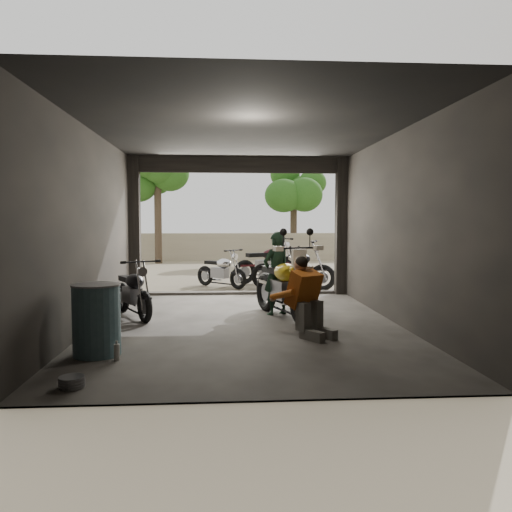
{
  "coord_description": "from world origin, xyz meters",
  "views": [
    {
      "loc": [
        -0.4,
        -8.13,
        1.73
      ],
      "look_at": [
        0.2,
        0.6,
        1.12
      ],
      "focal_mm": 35.0,
      "sensor_mm": 36.0,
      "label": 1
    }
  ],
  "objects": [
    {
      "name": "ground",
      "position": [
        0.0,
        0.0,
        0.0
      ],
      "size": [
        80.0,
        80.0,
        0.0
      ],
      "primitive_type": "plane",
      "color": "#7A6D56",
      "rests_on": "ground"
    },
    {
      "name": "boundary_wall",
      "position": [
        0.0,
        14.0,
        0.6
      ],
      "size": [
        18.0,
        0.3,
        1.2
      ],
      "primitive_type": "cube",
      "color": "gray",
      "rests_on": "ground"
    },
    {
      "name": "left_bike",
      "position": [
        -2.0,
        0.88,
        0.53
      ],
      "size": [
        1.3,
        1.69,
        1.06
      ],
      "primitive_type": null,
      "rotation": [
        0.0,
        0.0,
        0.48
      ],
      "color": "black",
      "rests_on": "ground"
    },
    {
      "name": "mechanic",
      "position": [
        0.88,
        -0.93,
        0.58
      ],
      "size": [
        0.94,
        1.0,
        1.16
      ],
      "primitive_type": null,
      "rotation": [
        0.0,
        0.0,
        0.58
      ],
      "color": "#AC5517",
      "rests_on": "ground"
    },
    {
      "name": "tree_left",
      "position": [
        -3.0,
        12.5,
        3.99
      ],
      "size": [
        2.2,
        2.2,
        5.6
      ],
      "color": "#382B1E",
      "rests_on": "ground"
    },
    {
      "name": "sign_post",
      "position": [
        3.5,
        2.58,
        1.77
      ],
      "size": [
        0.87,
        0.08,
        2.6
      ],
      "rotation": [
        0.0,
        0.0,
        0.36
      ],
      "color": "black",
      "rests_on": "ground"
    },
    {
      "name": "garage",
      "position": [
        0.0,
        0.55,
        1.28
      ],
      "size": [
        7.0,
        7.13,
        3.2
      ],
      "color": "#2D2B28",
      "rests_on": "ground"
    },
    {
      "name": "main_bike",
      "position": [
        0.66,
        0.56,
        0.67
      ],
      "size": [
        1.4,
        2.16,
        1.33
      ],
      "primitive_type": null,
      "rotation": [
        0.0,
        0.0,
        0.31
      ],
      "color": "beige",
      "rests_on": "ground"
    },
    {
      "name": "stool",
      "position": [
        1.16,
        2.59,
        0.39
      ],
      "size": [
        0.33,
        0.33,
        0.47
      ],
      "rotation": [
        0.0,
        0.0,
        -0.29
      ],
      "color": "black",
      "rests_on": "ground"
    },
    {
      "name": "outside_bike_b",
      "position": [
        0.9,
        5.77,
        0.63
      ],
      "size": [
        2.01,
        1.46,
        1.26
      ],
      "primitive_type": null,
      "rotation": [
        0.0,
        0.0,
        1.99
      ],
      "color": "#3E0E13",
      "rests_on": "ground"
    },
    {
      "name": "rider",
      "position": [
        0.59,
        0.89,
        0.77
      ],
      "size": [
        0.67,
        0.61,
        1.54
      ],
      "primitive_type": "imported",
      "rotation": [
        0.0,
        0.0,
        3.69
      ],
      "color": "black",
      "rests_on": "ground"
    },
    {
      "name": "outside_bike_a",
      "position": [
        -0.43,
        4.82,
        0.51
      ],
      "size": [
        1.51,
        1.47,
        1.01
      ],
      "primitive_type": null,
      "rotation": [
        0.0,
        0.0,
        0.81
      ],
      "color": "black",
      "rests_on": "ground"
    },
    {
      "name": "oil_drum",
      "position": [
        -2.0,
        -1.74,
        0.46
      ],
      "size": [
        0.67,
        0.67,
        0.92
      ],
      "primitive_type": "cylinder",
      "rotation": [
        0.0,
        0.0,
        0.13
      ],
      "color": "#36515A",
      "rests_on": "ground"
    },
    {
      "name": "tree_right",
      "position": [
        2.8,
        14.0,
        3.56
      ],
      "size": [
        2.2,
        2.2,
        5.0
      ],
      "color": "#382B1E",
      "rests_on": "ground"
    },
    {
      "name": "outside_bike_c",
      "position": [
        1.37,
        4.21,
        0.63
      ],
      "size": [
        1.99,
        1.24,
        1.25
      ],
      "primitive_type": null,
      "rotation": [
        0.0,
        0.0,
        1.29
      ],
      "color": "black",
      "rests_on": "ground"
    },
    {
      "name": "helmet",
      "position": [
        1.19,
        2.61,
        0.58
      ],
      "size": [
        0.28,
        0.29,
        0.22
      ],
      "primitive_type": "ellipsoid",
      "rotation": [
        0.0,
        0.0,
        -0.21
      ],
      "color": "silver",
      "rests_on": "stool"
    }
  ]
}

